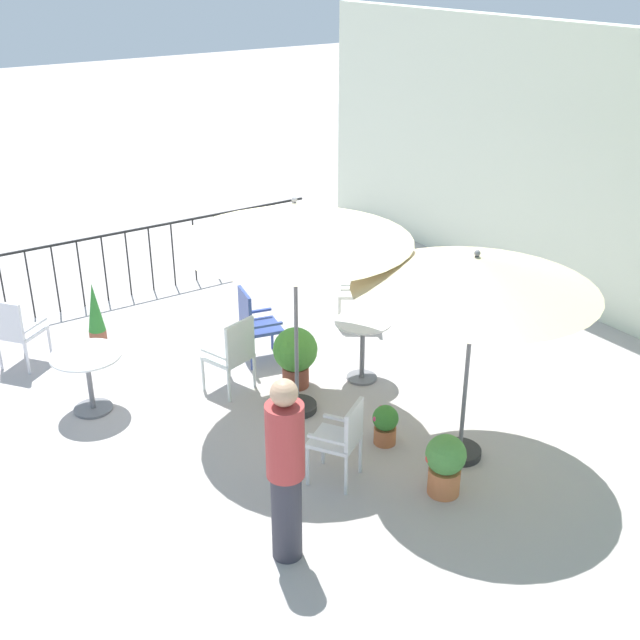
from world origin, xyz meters
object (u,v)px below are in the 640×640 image
(potted_plant_3, at_px, (295,354))
(cafe_table_1, at_px, (88,371))
(potted_plant_2, at_px, (445,463))
(standing_person, at_px, (286,469))
(patio_chair_2, at_px, (16,329))
(patio_umbrella_0, at_px, (295,223))
(patio_chair_4, at_px, (233,352))
(patio_umbrella_1, at_px, (475,275))
(potted_plant_0, at_px, (95,315))
(patio_chair_0, at_px, (342,436))
(cafe_table_0, at_px, (363,339))
(patio_chair_3, at_px, (255,321))
(patio_chair_1, at_px, (362,288))
(potted_plant_1, at_px, (385,424))

(potted_plant_3, bearing_deg, cafe_table_1, -110.06)
(potted_plant_2, distance_m, standing_person, 1.78)
(patio_chair_2, distance_m, potted_plant_3, 3.45)
(patio_umbrella_0, bearing_deg, standing_person, -34.22)
(patio_umbrella_0, distance_m, patio_chair_4, 1.90)
(patio_umbrella_1, relative_size, potted_plant_3, 3.13)
(patio_umbrella_1, bearing_deg, patio_umbrella_0, -151.35)
(patio_chair_2, xyz_separation_m, potted_plant_0, (-0.05, 1.00, -0.09))
(patio_chair_2, height_order, potted_plant_0, patio_chair_2)
(patio_chair_2, bearing_deg, potted_plant_2, 28.95)
(patio_umbrella_0, relative_size, cafe_table_1, 3.17)
(cafe_table_1, xyz_separation_m, patio_chair_0, (2.63, 1.58, 0.01))
(patio_umbrella_0, bearing_deg, cafe_table_0, 99.58)
(patio_umbrella_0, bearing_deg, patio_chair_3, 171.16)
(potted_plant_0, bearing_deg, patio_umbrella_1, 26.33)
(standing_person, bearing_deg, patio_chair_4, 160.85)
(potted_plant_0, height_order, standing_person, standing_person)
(patio_chair_1, distance_m, patio_chair_4, 2.45)
(potted_plant_0, bearing_deg, potted_plant_1, 23.94)
(patio_chair_0, xyz_separation_m, patio_chair_3, (-2.65, 0.54, 0.04))
(patio_umbrella_1, xyz_separation_m, patio_chair_2, (-4.45, -3.22, -1.49))
(patio_chair_1, bearing_deg, patio_chair_2, -107.06)
(standing_person, bearing_deg, patio_chair_3, 154.81)
(patio_chair_4, relative_size, potted_plant_3, 1.25)
(patio_chair_0, xyz_separation_m, potted_plant_1, (-0.28, 0.75, -0.27))
(patio_chair_0, height_order, potted_plant_1, patio_chair_0)
(potted_plant_2, bearing_deg, patio_chair_4, -165.20)
(patio_chair_1, height_order, potted_plant_2, patio_chair_1)
(potted_plant_3, bearing_deg, potted_plant_2, 1.81)
(potted_plant_1, distance_m, potted_plant_2, 0.99)
(patio_chair_2, bearing_deg, cafe_table_1, 14.50)
(cafe_table_0, xyz_separation_m, patio_chair_3, (-1.13, -0.83, 0.01))
(patio_chair_1, height_order, patio_chair_2, patio_chair_2)
(potted_plant_3, bearing_deg, patio_chair_3, -174.66)
(potted_plant_0, bearing_deg, patio_chair_1, 67.46)
(patio_umbrella_0, bearing_deg, potted_plant_2, 9.96)
(cafe_table_1, height_order, patio_chair_3, patio_chair_3)
(patio_chair_0, height_order, patio_chair_4, patio_chair_4)
(patio_umbrella_1, xyz_separation_m, potted_plant_1, (-0.61, -0.50, -1.77))
(patio_umbrella_1, relative_size, patio_chair_1, 2.65)
(patio_chair_2, bearing_deg, potted_plant_1, 35.36)
(patio_umbrella_0, relative_size, patio_chair_3, 2.60)
(patio_chair_0, xyz_separation_m, potted_plant_0, (-4.16, -0.97, -0.08))
(patio_umbrella_1, relative_size, patio_chair_0, 2.68)
(patio_umbrella_0, relative_size, potted_plant_3, 3.35)
(cafe_table_0, distance_m, potted_plant_1, 1.42)
(patio_chair_2, height_order, standing_person, standing_person)
(potted_plant_3, bearing_deg, cafe_table_0, 67.90)
(patio_chair_1, height_order, potted_plant_1, patio_chair_1)
(cafe_table_0, xyz_separation_m, patio_chair_2, (-2.59, -3.34, -0.01))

